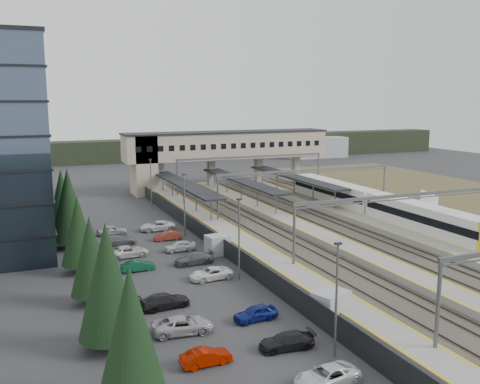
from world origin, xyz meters
name	(u,v)px	position (x,y,z in m)	size (l,w,h in m)	color
ground	(276,250)	(0.00, 0.00, 0.00)	(220.00, 220.00, 0.00)	#2B2B2D
conifer_row	(83,236)	(-22.00, -3.86, 4.84)	(4.42, 49.82, 9.50)	black
car_park	(179,275)	(-13.49, -5.99, 0.62)	(10.78, 44.78, 1.29)	#A3A3A7
lampposts	(207,217)	(-8.00, 1.25, 4.34)	(0.50, 53.25, 8.07)	slate
fence	(209,237)	(-6.50, 5.00, 1.00)	(0.08, 90.00, 2.00)	#26282B
relay_cabin_near	(331,305)	(-4.86, -19.49, 1.15)	(3.28, 2.83, 2.30)	#95979A
relay_cabin_far	(217,245)	(-6.93, 0.93, 1.11)	(2.66, 2.31, 2.21)	#95979A
rail_corridor	(322,230)	(9.34, 5.00, 0.29)	(34.00, 90.00, 0.92)	#38322C
canopies	(241,181)	(7.00, 27.00, 3.92)	(23.10, 30.00, 3.28)	black
footbridge	(214,149)	(7.70, 42.00, 7.93)	(40.40, 6.40, 11.20)	tan
gantries	(350,189)	(12.00, 3.00, 6.00)	(28.40, 62.28, 7.17)	slate
train	(375,206)	(20.00, 8.20, 2.18)	(3.04, 42.29, 3.83)	silver
billboard	(429,204)	(25.50, 3.38, 2.93)	(1.81, 5.13, 4.42)	slate
treeline_far	(207,149)	(23.81, 92.28, 2.95)	(170.00, 19.00, 7.00)	black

